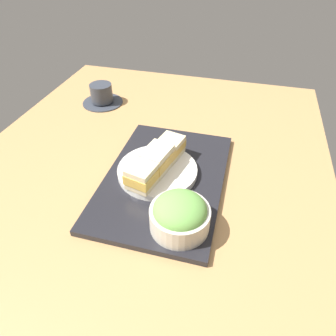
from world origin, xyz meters
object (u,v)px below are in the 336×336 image
object	(u,v)px
sandwich_far	(169,148)
salad_bowl	(180,214)
coffee_cup	(102,95)
sandwich_plate	(157,171)
sandwich_middle	(157,159)
sandwich_near	(143,174)

from	to	relation	value
sandwich_far	salad_bowl	distance (cm)	23.18
coffee_cup	sandwich_plate	bearing A→B (deg)	-137.90
sandwich_middle	coffee_cup	xyz separation A→B (cm)	(34.81, 31.45, -3.20)
sandwich_far	salad_bowl	xyz separation A→B (cm)	(-21.76, -8.00, -0.35)
sandwich_near	sandwich_far	world-z (taller)	sandwich_near
salad_bowl	sandwich_middle	bearing A→B (deg)	31.49
sandwich_near	sandwich_middle	bearing A→B (deg)	-14.25
sandwich_plate	coffee_cup	world-z (taller)	coffee_cup
sandwich_plate	coffee_cup	size ratio (longest dim) A/B	1.41
sandwich_plate	sandwich_middle	bearing A→B (deg)	-45.00
sandwich_plate	sandwich_middle	distance (cm)	3.83
sandwich_plate	sandwich_far	bearing A→B (deg)	-14.25
sandwich_near	salad_bowl	bearing A→B (deg)	-130.35
sandwich_near	coffee_cup	distance (cm)	50.80
sandwich_plate	salad_bowl	xyz separation A→B (cm)	(-15.60, -9.56, 2.94)
sandwich_far	coffee_cup	world-z (taller)	sandwich_far
sandwich_near	sandwich_far	bearing A→B (deg)	-14.25
sandwich_plate	sandwich_far	xyz separation A→B (cm)	(6.15, -1.56, 3.30)
sandwich_middle	sandwich_far	size ratio (longest dim) A/B	1.02
salad_bowl	coffee_cup	world-z (taller)	salad_bowl
salad_bowl	coffee_cup	bearing A→B (deg)	39.13
sandwich_middle	coffee_cup	bearing A→B (deg)	42.10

